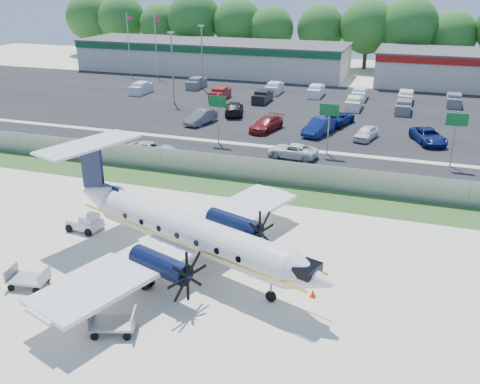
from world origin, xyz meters
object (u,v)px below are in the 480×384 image
(aircraft, at_px, (186,231))
(pushback_tug, at_px, (86,222))
(baggage_cart_far, at_px, (28,278))
(baggage_cart_near, at_px, (113,323))

(aircraft, relative_size, pushback_tug, 8.53)
(baggage_cart_far, bearing_deg, baggage_cart_near, -17.56)
(aircraft, relative_size, baggage_cart_near, 7.83)
(baggage_cart_far, bearing_deg, pushback_tug, 98.16)
(aircraft, height_order, baggage_cart_far, aircraft)
(pushback_tug, bearing_deg, baggage_cart_near, -50.39)
(pushback_tug, bearing_deg, baggage_cart_far, -81.84)
(pushback_tug, xyz_separation_m, baggage_cart_far, (1.01, -7.02, -0.05))
(aircraft, height_order, pushback_tug, aircraft)
(baggage_cart_near, bearing_deg, aircraft, 83.37)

